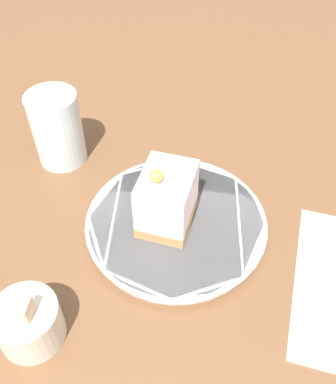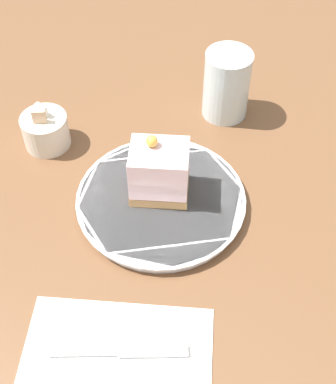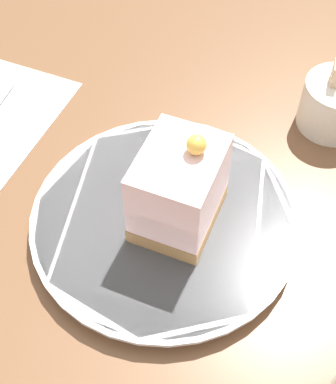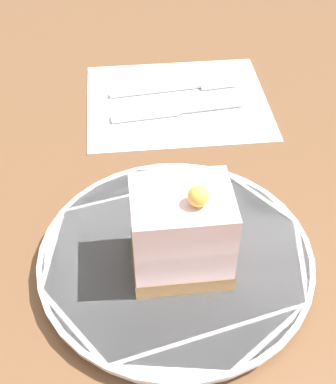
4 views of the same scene
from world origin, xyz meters
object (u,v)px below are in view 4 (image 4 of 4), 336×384
object	(u,v)px
fork	(186,86)
knife	(166,112)
plate	(176,258)
cake_slice	(181,232)

from	to	relation	value
fork	knife	xyz separation A→B (m)	(0.06, -0.02, 0.00)
plate	knife	bearing A→B (deg)	-174.32
plate	fork	bearing A→B (deg)	-179.84
plate	knife	distance (m)	0.22
plate	cake_slice	size ratio (longest dim) A/B	2.47
cake_slice	fork	xyz separation A→B (m)	(-0.29, -0.01, -0.05)
cake_slice	knife	distance (m)	0.24
cake_slice	plate	bearing A→B (deg)	-167.02
knife	fork	bearing A→B (deg)	144.72
fork	knife	size ratio (longest dim) A/B	1.02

